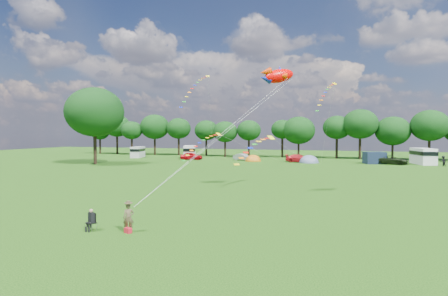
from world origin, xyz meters
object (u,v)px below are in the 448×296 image
(campervan_a, at_px, (138,152))
(walker_a, at_px, (443,161))
(campervan_b, at_px, (190,152))
(camp_chair, at_px, (92,217))
(car_a, at_px, (191,156))
(car_d, at_px, (391,160))
(big_tree, at_px, (95,112))
(car_b, at_px, (243,157))
(tent_greyblue, at_px, (309,163))
(walker_b, at_px, (443,161))
(campervan_d, at_px, (423,156))
(kite_flyer, at_px, (129,218))
(fish_kite, at_px, (276,76))
(tent_orange, at_px, (253,161))
(car_c, at_px, (299,158))

(campervan_a, distance_m, walker_a, 58.57)
(campervan_b, height_order, camp_chair, campervan_b)
(car_a, xyz_separation_m, car_d, (36.93, 0.69, 0.02))
(big_tree, bearing_deg, car_d, 17.46)
(car_b, relative_size, campervan_b, 0.62)
(car_b, height_order, campervan_b, campervan_b)
(car_a, distance_m, car_d, 36.94)
(tent_greyblue, distance_m, walker_b, 21.91)
(car_b, xyz_separation_m, walker_b, (34.64, -0.17, 0.14))
(car_b, bearing_deg, walker_a, -71.97)
(campervan_d, xyz_separation_m, kite_flyer, (-24.32, -54.08, -0.69))
(kite_flyer, distance_m, camp_chair, 2.19)
(car_a, bearing_deg, tent_greyblue, -98.31)
(big_tree, relative_size, walker_b, 8.24)
(big_tree, height_order, kite_flyer, big_tree)
(car_a, height_order, fish_kite, fish_kite)
(tent_orange, bearing_deg, car_b, 153.88)
(car_c, xyz_separation_m, tent_greyblue, (1.78, -0.45, -0.71))
(walker_a, relative_size, walker_b, 1.00)
(big_tree, height_order, campervan_d, big_tree)
(walker_a, bearing_deg, kite_flyer, 39.92)
(car_d, relative_size, kite_flyer, 3.54)
(car_b, relative_size, tent_greyblue, 0.94)
(car_a, xyz_separation_m, campervan_a, (-13.86, 2.64, 0.52))
(campervan_a, xyz_separation_m, walker_b, (58.91, -1.62, -0.47))
(kite_flyer, relative_size, walker_a, 0.99)
(car_b, distance_m, tent_greyblue, 12.87)
(big_tree, relative_size, fish_kite, 3.98)
(tent_greyblue, distance_m, walker_a, 21.44)
(campervan_b, bearing_deg, campervan_d, -110.35)
(campervan_a, bearing_deg, walker_b, -106.11)
(campervan_d, height_order, walker_a, campervan_d)
(car_d, relative_size, camp_chair, 4.58)
(car_a, distance_m, campervan_d, 42.36)
(big_tree, distance_m, fish_kite, 41.09)
(car_c, xyz_separation_m, walker_b, (23.64, 0.79, 0.08))
(tent_orange, height_order, walker_a, walker_a)
(tent_orange, bearing_deg, campervan_d, 4.82)
(car_d, height_order, camp_chair, car_d)
(car_c, height_order, campervan_d, campervan_d)
(campervan_a, bearing_deg, fish_kite, -150.33)
(walker_a, bearing_deg, campervan_d, -78.49)
(car_c, relative_size, kite_flyer, 3.03)
(big_tree, bearing_deg, kite_flyer, -50.97)
(car_b, relative_size, camp_chair, 3.03)
(campervan_d, bearing_deg, car_d, 95.73)
(car_c, xyz_separation_m, camp_chair, (-5.62, -52.11, 0.01))
(car_c, distance_m, tent_greyblue, 1.97)
(tent_orange, bearing_deg, walker_a, -1.76)
(car_d, bearing_deg, tent_orange, 101.68)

